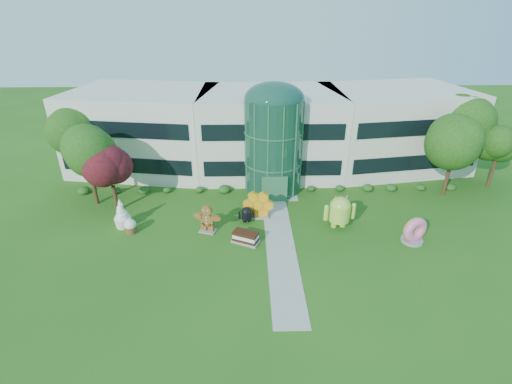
{
  "coord_description": "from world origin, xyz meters",
  "views": [
    {
      "loc": [
        -2.62,
        -24.49,
        17.97
      ],
      "look_at": [
        -1.93,
        6.0,
        2.6
      ],
      "focal_mm": 26.0,
      "sensor_mm": 36.0,
      "label": 1
    }
  ],
  "objects_px": {
    "android_black": "(247,213)",
    "gingerbread": "(207,218)",
    "android_green": "(340,210)",
    "donut": "(414,230)"
  },
  "relations": [
    {
      "from": "gingerbread",
      "to": "android_black",
      "type": "bearing_deg",
      "value": 42.27
    },
    {
      "from": "donut",
      "to": "gingerbread",
      "type": "xyz_separation_m",
      "value": [
        -17.53,
        1.97,
        0.14
      ]
    },
    {
      "from": "android_green",
      "to": "donut",
      "type": "xyz_separation_m",
      "value": [
        5.74,
        -2.54,
        -0.54
      ]
    },
    {
      "from": "android_black",
      "to": "donut",
      "type": "relative_size",
      "value": 0.75
    },
    {
      "from": "gingerbread",
      "to": "android_green",
      "type": "bearing_deg",
      "value": 20.71
    },
    {
      "from": "android_green",
      "to": "gingerbread",
      "type": "bearing_deg",
      "value": 176.14
    },
    {
      "from": "android_green",
      "to": "donut",
      "type": "height_order",
      "value": "android_green"
    },
    {
      "from": "android_black",
      "to": "gingerbread",
      "type": "height_order",
      "value": "gingerbread"
    },
    {
      "from": "android_black",
      "to": "donut",
      "type": "distance_m",
      "value": 14.52
    },
    {
      "from": "android_green",
      "to": "donut",
      "type": "relative_size",
      "value": 1.46
    }
  ]
}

